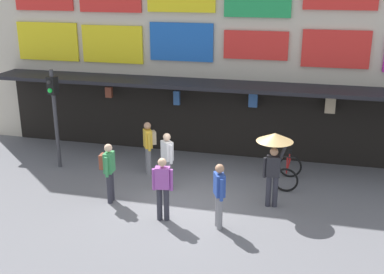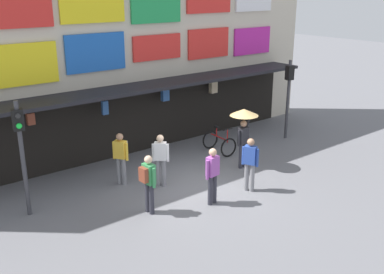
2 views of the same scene
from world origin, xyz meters
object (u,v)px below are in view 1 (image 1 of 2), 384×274
object	(u,v)px
traffic_light_near	(54,103)
bicycle_parked	(288,172)
pedestrian_in_purple	(149,144)
pedestrian_in_yellow	(219,192)
pedestrian_in_white	(167,157)
pedestrian_in_green	(163,186)
pedestrian_with_umbrella	(274,149)
pedestrian_in_blue	(109,168)

from	to	relation	value
traffic_light_near	bicycle_parked	world-z (taller)	traffic_light_near
traffic_light_near	pedestrian_in_purple	world-z (taller)	traffic_light_near
traffic_light_near	pedestrian_in_yellow	bearing A→B (deg)	-24.57
traffic_light_near	pedestrian_in_white	xyz separation A→B (m)	(3.89, -0.70, -1.19)
pedestrian_in_green	pedestrian_in_purple	bearing A→B (deg)	115.35
traffic_light_near	pedestrian_with_umbrella	world-z (taller)	traffic_light_near
pedestrian_in_blue	traffic_light_near	bearing A→B (deg)	143.19
bicycle_parked	pedestrian_in_blue	world-z (taller)	pedestrian_in_blue
pedestrian_in_white	pedestrian_in_yellow	bearing A→B (deg)	-45.68
pedestrian_with_umbrella	pedestrian_in_blue	xyz separation A→B (m)	(-4.33, -0.79, -0.66)
pedestrian_in_green	pedestrian_in_purple	size ratio (longest dim) A/B	1.00
pedestrian_in_green	traffic_light_near	bearing A→B (deg)	149.08
traffic_light_near	pedestrian_with_umbrella	xyz separation A→B (m)	(6.95, -1.17, -0.50)
pedestrian_in_white	traffic_light_near	bearing A→B (deg)	169.82
pedestrian_with_umbrella	pedestrian_in_yellow	distance (m)	2.00
bicycle_parked	pedestrian_in_white	distance (m)	3.62
traffic_light_near	pedestrian_in_green	bearing A→B (deg)	-30.92
pedestrian_in_blue	bicycle_parked	bearing A→B (deg)	26.82
bicycle_parked	traffic_light_near	bearing A→B (deg)	-176.83
pedestrian_in_blue	pedestrian_in_yellow	world-z (taller)	same
traffic_light_near	pedestrian_in_white	size ratio (longest dim) A/B	1.90
traffic_light_near	pedestrian_with_umbrella	bearing A→B (deg)	-9.59
bicycle_parked	pedestrian_in_yellow	bearing A→B (deg)	-116.12
bicycle_parked	pedestrian_in_blue	xyz separation A→B (m)	(-4.67, -2.36, 0.59)
traffic_light_near	pedestrian_in_blue	size ratio (longest dim) A/B	1.90
bicycle_parked	pedestrian_with_umbrella	bearing A→B (deg)	-102.16
traffic_light_near	pedestrian_in_purple	xyz separation A→B (m)	(3.02, 0.20, -1.16)
pedestrian_with_umbrella	pedestrian_in_white	world-z (taller)	pedestrian_with_umbrella
pedestrian_in_blue	pedestrian_in_yellow	size ratio (longest dim) A/B	1.00
pedestrian_with_umbrella	pedestrian_in_blue	size ratio (longest dim) A/B	1.24
pedestrian_in_white	pedestrian_with_umbrella	bearing A→B (deg)	-8.83
pedestrian_with_umbrella	bicycle_parked	bearing A→B (deg)	77.84
pedestrian_in_blue	pedestrian_in_green	world-z (taller)	same
pedestrian_in_white	pedestrian_in_purple	distance (m)	1.25
bicycle_parked	pedestrian_with_umbrella	world-z (taller)	pedestrian_with_umbrella
bicycle_parked	pedestrian_in_white	bearing A→B (deg)	-162.06
pedestrian_in_purple	pedestrian_in_yellow	bearing A→B (deg)	-45.76
pedestrian_in_white	pedestrian_in_yellow	size ratio (longest dim) A/B	1.00
bicycle_parked	pedestrian_in_purple	xyz separation A→B (m)	(-4.27, -0.20, 0.59)
pedestrian_in_green	pedestrian_in_blue	bearing A→B (deg)	159.54
pedestrian_in_blue	pedestrian_in_white	size ratio (longest dim) A/B	1.00
pedestrian_in_blue	pedestrian_in_purple	world-z (taller)	same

